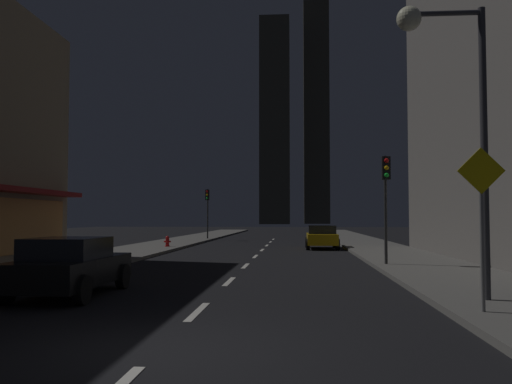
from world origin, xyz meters
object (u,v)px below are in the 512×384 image
traffic_light_near_right (386,185)px  pedestrian_crossing_sign (482,214)px  traffic_light_far_left (207,203)px  car_parked_near (69,266)px  fire_hydrant_far_left (167,242)px  car_parked_far (322,237)px  street_lamp_right (445,78)px

traffic_light_near_right → pedestrian_crossing_sign: (0.10, -10.39, -1.18)m
traffic_light_far_left → car_parked_near: bearing=-86.6°
pedestrian_crossing_sign → car_parked_near: bearing=165.4°
fire_hydrant_far_left → traffic_light_near_right: size_ratio=0.16×
car_parked_far → traffic_light_far_left: 14.94m
car_parked_near → street_lamp_right: size_ratio=0.64×
car_parked_far → pedestrian_crossing_sign: (2.00, -22.85, 1.28)m
traffic_light_far_left → fire_hydrant_far_left: bearing=-91.8°
car_parked_near → street_lamp_right: bearing=-5.4°
car_parked_near → car_parked_far: 21.68m
street_lamp_right → traffic_light_far_left: bearing=108.3°
car_parked_far → pedestrian_crossing_sign: 22.97m
car_parked_near → fire_hydrant_far_left: size_ratio=6.48×
car_parked_near → car_parked_far: bearing=70.6°
car_parked_far → street_lamp_right: size_ratio=0.64×
fire_hydrant_far_left → car_parked_near: bearing=-83.3°
car_parked_far → street_lamp_right: street_lamp_right is taller
street_lamp_right → pedestrian_crossing_sign: 3.42m
traffic_light_near_right → street_lamp_right: 9.05m
traffic_light_far_left → pedestrian_crossing_sign: traffic_light_far_left is taller
car_parked_far → fire_hydrant_far_left: (-9.50, -0.86, -0.29)m
car_parked_far → traffic_light_near_right: 12.84m
car_parked_far → traffic_light_far_left: size_ratio=1.01×
traffic_light_far_left → street_lamp_right: 34.70m
traffic_light_near_right → traffic_light_far_left: 26.45m
traffic_light_near_right → traffic_light_far_left: same height
street_lamp_right → traffic_light_near_right: bearing=89.2°
car_parked_far → traffic_light_near_right: traffic_light_near_right is taller
car_parked_near → traffic_light_far_left: size_ratio=1.01×
car_parked_near → pedestrian_crossing_sign: (9.20, -2.40, 1.28)m
car_parked_near → traffic_light_far_left: bearing=93.4°
traffic_light_far_left → pedestrian_crossing_sign: size_ratio=1.33×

